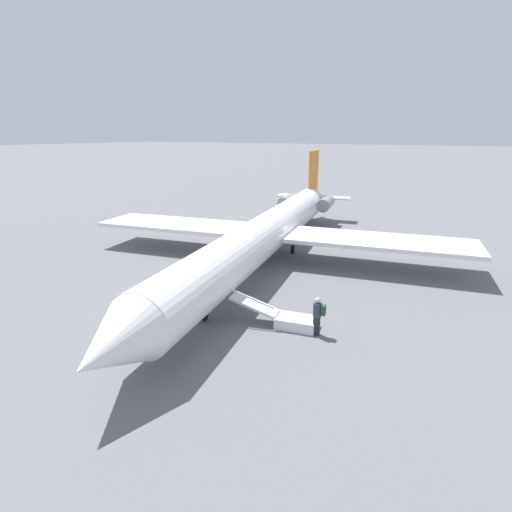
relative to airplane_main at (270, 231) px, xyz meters
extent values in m
plane|color=slate|center=(0.98, 0.17, -2.03)|extent=(600.00, 600.00, 0.00)
cylinder|color=white|center=(0.98, 0.17, -0.02)|extent=(28.28, 7.51, 2.59)
cone|color=white|center=(16.30, 2.90, -0.02)|extent=(3.25, 3.00, 2.54)
cone|color=white|center=(-14.59, -2.60, -0.02)|extent=(3.76, 3.09, 2.54)
cube|color=orange|center=(-13.93, -2.48, 2.70)|extent=(3.61, 0.84, 4.15)
cube|color=white|center=(-14.29, -2.54, 0.24)|extent=(2.80, 7.42, 0.13)
cube|color=white|center=(-1.68, 7.05, -0.21)|extent=(6.17, 12.42, 0.26)
cube|color=white|center=(0.86, -7.19, -0.21)|extent=(6.17, 12.42, 0.26)
cylinder|color=gray|center=(-11.42, -0.18, 0.18)|extent=(3.27, 1.69, 1.17)
cylinder|color=gray|center=(-10.78, -3.77, 0.18)|extent=(3.27, 1.69, 1.17)
cylinder|color=black|center=(10.02, 1.78, -1.71)|extent=(0.66, 0.27, 0.64)
cylinder|color=gray|center=(10.02, 1.78, -1.29)|extent=(0.12, 0.12, 0.20)
cylinder|color=black|center=(-2.01, 0.83, -1.71)|extent=(0.66, 0.27, 0.64)
cylinder|color=gray|center=(-2.01, 0.83, -1.29)|extent=(0.12, 0.12, 0.20)
cylinder|color=black|center=(-1.60, -1.47, -1.71)|extent=(0.66, 0.27, 0.64)
cylinder|color=gray|center=(-1.60, -1.47, -1.29)|extent=(0.12, 0.12, 0.20)
cube|color=silver|center=(8.58, 5.84, -1.78)|extent=(1.40, 1.96, 0.50)
cube|color=silver|center=(8.93, 3.87, -1.20)|extent=(1.28, 2.36, 0.78)
cube|color=silver|center=(9.38, 3.95, -0.70)|extent=(0.45, 2.19, 0.72)
cube|color=#23232D|center=(8.75, 6.87, -1.60)|extent=(0.25, 0.31, 0.85)
cylinder|color=#33384C|center=(8.75, 6.87, -0.85)|extent=(0.36, 0.36, 0.65)
sphere|color=beige|center=(8.75, 6.87, -0.41)|extent=(0.24, 0.24, 0.24)
cube|color=#23472D|center=(8.70, 7.14, -0.82)|extent=(0.31, 0.23, 0.44)
camera|label=1|loc=(23.64, 12.31, 6.39)|focal=28.00mm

